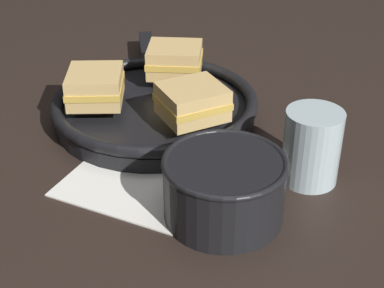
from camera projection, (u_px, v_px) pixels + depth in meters
name	position (u px, v px, depth m)	size (l,w,h in m)	color
ground_plane	(181.00, 177.00, 0.77)	(4.00, 4.00, 0.00)	black
napkin	(169.00, 176.00, 0.77)	(0.25, 0.21, 0.00)	white
soup_bowl	(224.00, 185.00, 0.68)	(0.15, 0.15, 0.08)	black
spoon	(194.00, 186.00, 0.74)	(0.16, 0.08, 0.01)	silver
skillet	(155.00, 107.00, 0.90)	(0.33, 0.40, 0.04)	black
sandwich_near_left	(95.00, 86.00, 0.86)	(0.11, 0.11, 0.05)	#DBB26B
sandwich_near_right	(192.00, 102.00, 0.82)	(0.12, 0.12, 0.05)	#DBB26B
sandwich_far_left	(175.00, 60.00, 0.94)	(0.11, 0.11, 0.05)	#DBB26B
drinking_glass	(312.00, 147.00, 0.75)	(0.07, 0.07, 0.10)	silver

